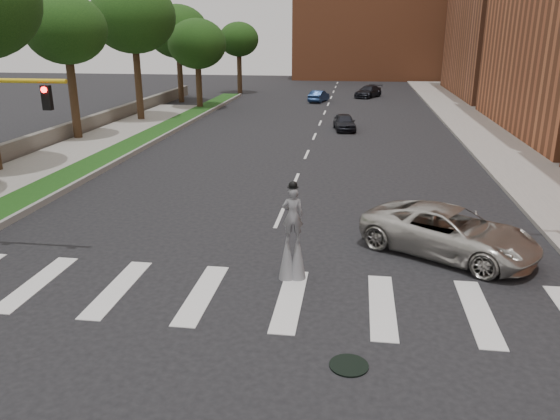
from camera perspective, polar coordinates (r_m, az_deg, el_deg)
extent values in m
plane|color=black|center=(14.99, -4.39, -10.79)|extent=(160.00, 160.00, 0.00)
cube|color=#153D11|center=(36.52, -15.58, 6.35)|extent=(2.00, 60.00, 0.25)
cube|color=gray|center=(36.11, -14.04, 6.37)|extent=(0.20, 60.00, 0.28)
cube|color=gray|center=(39.63, 21.94, 6.54)|extent=(5.00, 90.00, 0.18)
cube|color=#605B52|center=(40.64, -21.73, 7.50)|extent=(0.50, 56.00, 1.10)
cylinder|color=black|center=(12.99, 7.21, -15.81)|extent=(0.90, 0.90, 0.04)
cube|color=#9A5739|center=(69.50, 25.34, 18.92)|extent=(16.00, 22.00, 20.00)
cube|color=#AE5C36|center=(90.85, 10.48, 19.12)|extent=(26.00, 14.00, 18.00)
cube|color=black|center=(18.48, -23.18, 10.73)|extent=(0.28, 0.18, 0.75)
cylinder|color=#FF0C0C|center=(18.37, -23.44, 11.45)|extent=(0.18, 0.06, 0.18)
cylinder|color=#342214|center=(16.69, 1.85, -5.29)|extent=(0.07, 0.07, 1.20)
cylinder|color=#342214|center=(16.68, 0.75, -5.29)|extent=(0.07, 0.07, 1.20)
cone|color=slate|center=(16.63, 1.86, -4.82)|extent=(0.52, 0.52, 1.50)
cone|color=slate|center=(16.63, 0.75, -4.81)|extent=(0.52, 0.52, 1.50)
imported|color=slate|center=(16.16, 1.34, -0.55)|extent=(0.67, 0.49, 1.72)
sphere|color=black|center=(15.88, 1.36, 2.59)|extent=(0.26, 0.26, 0.26)
cylinder|color=black|center=(15.90, 1.36, 2.42)|extent=(0.34, 0.34, 0.02)
cube|color=gold|center=(16.15, 1.34, 1.20)|extent=(0.22, 0.05, 0.10)
imported|color=#BCB9B2|center=(19.23, 17.26, -2.20)|extent=(6.41, 5.37, 1.63)
imported|color=black|center=(42.18, 6.75, 9.10)|extent=(2.01, 3.81, 1.24)
imported|color=navy|center=(59.07, 4.08, 11.78)|extent=(2.12, 3.86, 1.21)
imported|color=black|center=(63.78, 9.21, 12.12)|extent=(3.53, 4.81, 1.29)
cylinder|color=#342214|center=(40.26, -20.77, 11.06)|extent=(0.56, 0.56, 6.00)
ellipsoid|color=black|center=(40.04, -21.49, 17.20)|extent=(5.33, 5.33, 4.53)
cylinder|color=#342214|center=(47.48, -14.60, 12.94)|extent=(0.56, 0.56, 6.60)
ellipsoid|color=black|center=(47.32, -15.10, 18.93)|extent=(6.72, 6.72, 5.71)
cylinder|color=#342214|center=(59.49, -10.39, 13.69)|extent=(0.56, 0.56, 5.56)
ellipsoid|color=black|center=(59.32, -10.64, 17.87)|extent=(6.24, 6.24, 5.31)
cylinder|color=#342214|center=(53.94, -8.47, 12.87)|extent=(0.56, 0.56, 4.68)
ellipsoid|color=black|center=(53.73, -8.66, 16.79)|extent=(5.41, 5.41, 4.60)
cylinder|color=#342214|center=(67.29, -4.25, 14.22)|extent=(0.56, 0.56, 5.06)
ellipsoid|color=black|center=(67.13, -4.33, 17.37)|extent=(4.66, 4.66, 3.96)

